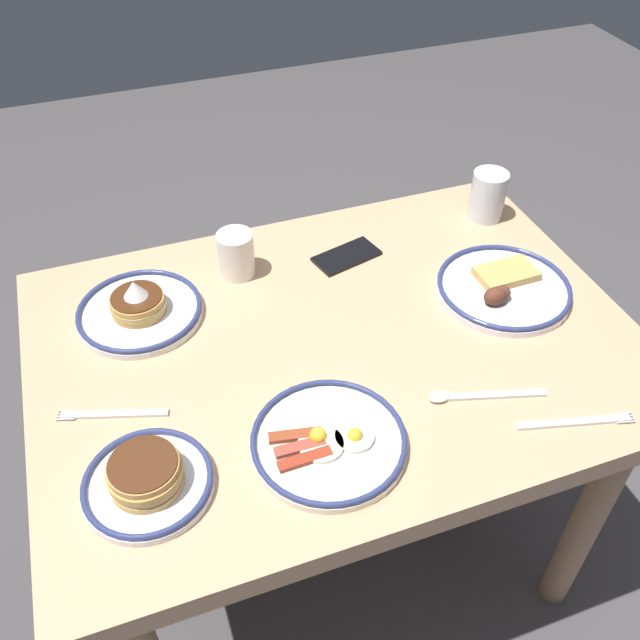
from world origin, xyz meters
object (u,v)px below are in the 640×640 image
at_px(plate_center_pancakes, 147,479).
at_px(coffee_mug, 236,253).
at_px(plate_near_main, 503,287).
at_px(fork_far, 576,422).
at_px(cell_phone, 347,256).
at_px(plate_far_companion, 139,309).
at_px(drinking_glass, 487,198).
at_px(tea_spoon, 470,396).
at_px(plate_far_side, 328,441).
at_px(fork_near, 112,414).

height_order(plate_center_pancakes, coffee_mug, coffee_mug).
height_order(plate_near_main, fork_far, plate_near_main).
bearing_deg(plate_near_main, cell_phone, -40.03).
height_order(plate_near_main, coffee_mug, coffee_mug).
height_order(plate_far_companion, fork_far, plate_far_companion).
distance_m(plate_center_pancakes, drinking_glass, 1.00).
relative_size(drinking_glass, tea_spoon, 0.57).
bearing_deg(plate_center_pancakes, plate_far_side, 176.23).
bearing_deg(tea_spoon, plate_far_side, 3.09).
relative_size(cell_phone, tea_spoon, 0.71).
xyz_separation_m(plate_far_companion, coffee_mug, (-0.22, -0.07, 0.03)).
relative_size(plate_far_side, cell_phone, 1.80).
relative_size(drinking_glass, fork_near, 0.62).
relative_size(plate_center_pancakes, plate_far_companion, 0.83).
xyz_separation_m(plate_far_companion, plate_far_side, (-0.24, 0.42, -0.01)).
height_order(plate_far_companion, tea_spoon, plate_far_companion).
bearing_deg(tea_spoon, plate_center_pancakes, -0.46).
bearing_deg(tea_spoon, fork_near, -15.96).
bearing_deg(plate_far_companion, fork_far, 141.48).
xyz_separation_m(drinking_glass, fork_far, (0.16, 0.60, -0.05)).
distance_m(plate_far_companion, fork_near, 0.25).
bearing_deg(coffee_mug, drinking_glass, -179.25).
distance_m(fork_near, fork_far, 0.79).
bearing_deg(plate_far_side, fork_far, 166.78).
bearing_deg(cell_phone, plate_center_pancakes, 26.85).
xyz_separation_m(plate_far_side, cell_phone, (-0.21, -0.46, -0.01)).
bearing_deg(fork_near, plate_center_pancakes, 102.23).
height_order(plate_far_side, tea_spoon, plate_far_side).
height_order(fork_far, tea_spoon, tea_spoon).
bearing_deg(coffee_mug, fork_near, 45.62).
bearing_deg(fork_far, plate_center_pancakes, -9.37).
distance_m(fork_far, tea_spoon, 0.18).
bearing_deg(coffee_mug, plate_far_companion, 18.24).
distance_m(cell_phone, tea_spoon, 0.45).
xyz_separation_m(plate_near_main, cell_phone, (0.26, -0.22, -0.01)).
bearing_deg(plate_near_main, plate_far_side, 27.38).
distance_m(plate_near_main, tea_spoon, 0.31).
bearing_deg(tea_spoon, drinking_glass, -122.01).
distance_m(plate_center_pancakes, fork_far, 0.71).
xyz_separation_m(cell_phone, fork_far, (-0.20, 0.56, -0.00)).
height_order(coffee_mug, tea_spoon, coffee_mug).
xyz_separation_m(plate_far_side, coffee_mug, (0.02, -0.50, 0.04)).
xyz_separation_m(coffee_mug, fork_near, (0.30, 0.31, -0.05)).
height_order(plate_far_side, cell_phone, plate_far_side).
distance_m(plate_near_main, coffee_mug, 0.56).
bearing_deg(drinking_glass, tea_spoon, 57.99).
xyz_separation_m(drinking_glass, cell_phone, (0.36, 0.04, -0.05)).
height_order(fork_near, fork_far, same).
xyz_separation_m(plate_near_main, tea_spoon, (0.20, 0.23, -0.01)).
height_order(plate_center_pancakes, plate_far_companion, plate_far_companion).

